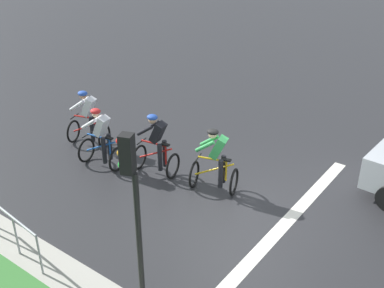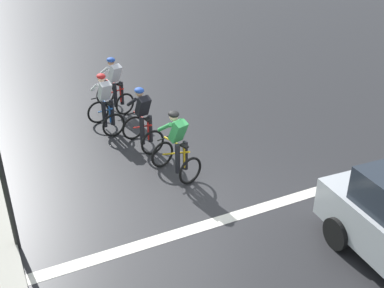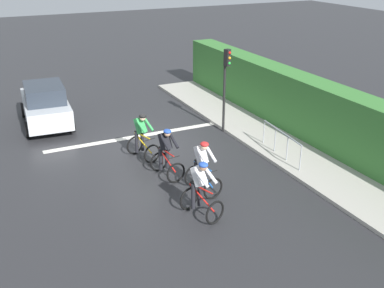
{
  "view_description": "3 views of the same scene",
  "coord_description": "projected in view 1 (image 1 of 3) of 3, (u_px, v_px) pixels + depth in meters",
  "views": [
    {
      "loc": [
        -7.81,
        -4.39,
        6.34
      ],
      "look_at": [
        0.06,
        1.45,
        1.27
      ],
      "focal_mm": 43.92,
      "sensor_mm": 36.0,
      "label": 1
    },
    {
      "loc": [
        -3.53,
        -7.91,
        6.12
      ],
      "look_at": [
        0.75,
        0.92,
        0.8
      ],
      "focal_mm": 44.48,
      "sensor_mm": 36.0,
      "label": 2
    },
    {
      "loc": [
        5.22,
        15.16,
        6.82
      ],
      "look_at": [
        -0.94,
        2.24,
        0.77
      ],
      "focal_mm": 43.32,
      "sensor_mm": 36.0,
      "label": 3
    }
  ],
  "objects": [
    {
      "name": "cyclist_mid",
      "position": [
        157.0,
        146.0,
        11.96
      ],
      "size": [
        0.84,
        1.17,
        1.66
      ],
      "color": "black",
      "rests_on": "ground"
    },
    {
      "name": "cyclist_fourth",
      "position": [
        216.0,
        162.0,
        11.23
      ],
      "size": [
        0.96,
        1.23,
        1.66
      ],
      "color": "black",
      "rests_on": "ground"
    },
    {
      "name": "cyclist_second",
      "position": [
        101.0,
        140.0,
        12.3
      ],
      "size": [
        0.83,
        1.17,
        1.66
      ],
      "color": "black",
      "rests_on": "ground"
    },
    {
      "name": "cyclist_lead",
      "position": [
        88.0,
        120.0,
        13.42
      ],
      "size": [
        0.98,
        1.24,
        1.66
      ],
      "color": "black",
      "rests_on": "ground"
    },
    {
      "name": "road_marking_stop_line",
      "position": [
        281.0,
        228.0,
        10.26
      ],
      "size": [
        7.0,
        0.3,
        0.01
      ],
      "primitive_type": "cube",
      "color": "silver",
      "rests_on": "ground"
    },
    {
      "name": "traffic_light_near_crossing",
      "position": [
        133.0,
        199.0,
        7.3
      ],
      "size": [
        0.26,
        0.3,
        3.34
      ],
      "color": "black",
      "rests_on": "ground"
    },
    {
      "name": "pedestrian_railing_kerbside",
      "position": [
        4.0,
        219.0,
        9.29
      ],
      "size": [
        0.3,
        2.54,
        1.03
      ],
      "color": "#999EA3",
      "rests_on": "ground"
    },
    {
      "name": "ground_plane",
      "position": [
        241.0,
        211.0,
        10.8
      ],
      "size": [
        80.0,
        80.0,
        0.0
      ],
      "primitive_type": "plane",
      "color": "#28282B"
    }
  ]
}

